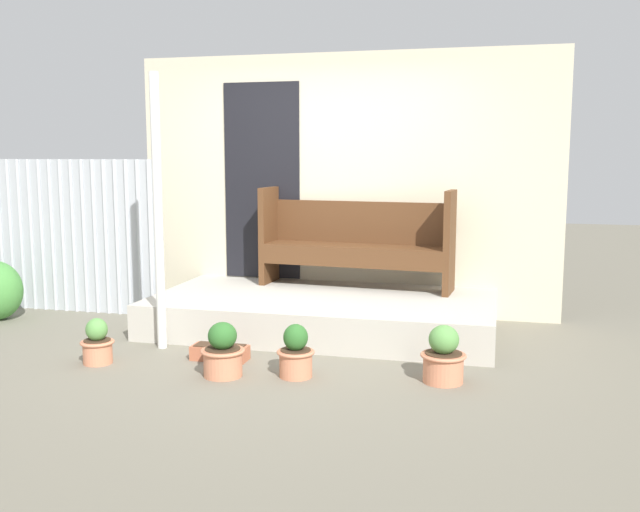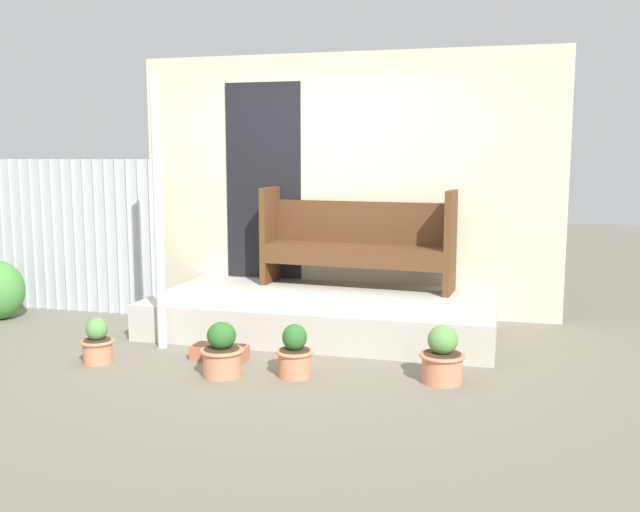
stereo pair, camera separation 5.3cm
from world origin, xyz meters
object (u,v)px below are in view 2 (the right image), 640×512
planter_box_rect (220,352)px  flower_pot_right (295,354)px  support_post (158,213)px  bench (357,238)px  flower_pot_left (97,343)px  flower_pot_far_right (442,358)px  flower_pot_middle (222,352)px

planter_box_rect → flower_pot_right: bearing=-21.0°
support_post → bench: (1.36, 1.44, -0.33)m
support_post → flower_pot_left: 1.14m
bench → planter_box_rect: size_ratio=4.25×
flower_pot_right → flower_pot_far_right: flower_pot_far_right is taller
bench → flower_pot_left: bench is taller
bench → flower_pot_far_right: bench is taller
planter_box_rect → support_post: bearing=160.7°
support_post → flower_pot_middle: support_post is taller
support_post → flower_pot_middle: bearing=-37.2°
bench → flower_pot_right: bench is taller
flower_pot_right → planter_box_rect: (-0.70, 0.27, -0.11)m
flower_pot_left → flower_pot_middle: flower_pot_middle is taller
planter_box_rect → flower_pot_left: bearing=-160.0°
support_post → planter_box_rect: support_post is taller
bench → flower_pot_left: size_ratio=5.31×
flower_pot_right → bench: bearing=88.2°
flower_pot_middle → support_post: bearing=142.8°
support_post → flower_pot_right: support_post is taller
flower_pot_far_right → bench: bearing=119.1°
support_post → flower_pot_far_right: size_ratio=5.45×
flower_pot_left → flower_pot_middle: bearing=-3.3°
flower_pot_right → planter_box_rect: size_ratio=0.88×
flower_pot_left → flower_pot_right: flower_pot_right is taller
flower_pot_right → flower_pot_left: bearing=-178.1°
support_post → planter_box_rect: size_ratio=5.06×
support_post → flower_pot_middle: (0.78, -0.59, -0.95)m
flower_pot_far_right → planter_box_rect: 1.76m
flower_pot_left → support_post: bearing=62.4°
bench → flower_pot_middle: 2.20m
support_post → flower_pot_right: size_ratio=5.75×
flower_pot_middle → flower_pot_right: bearing=12.4°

